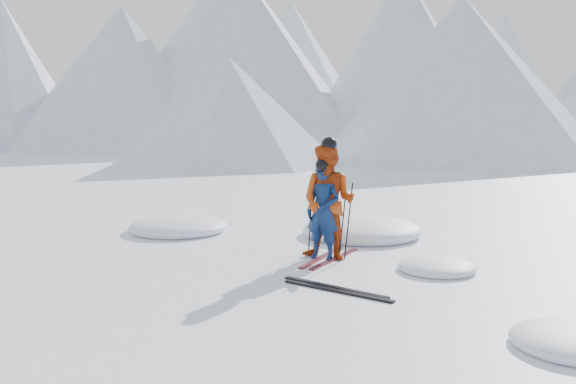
% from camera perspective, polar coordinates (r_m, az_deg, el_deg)
% --- Properties ---
extents(ground, '(160.00, 160.00, 0.00)m').
position_cam_1_polar(ground, '(9.36, 9.15, -7.65)').
color(ground, white).
rests_on(ground, ground).
extents(skier_blue, '(0.59, 0.40, 1.59)m').
position_cam_1_polar(skier_blue, '(10.13, 3.29, -1.88)').
color(skier_blue, '#0C204A').
rests_on(skier_blue, ground).
extents(skier_red, '(0.95, 0.75, 1.93)m').
position_cam_1_polar(skier_red, '(10.11, 3.82, -0.92)').
color(skier_red, '#B3390E').
rests_on(skier_red, ground).
extents(pole_blue_left, '(0.11, 0.08, 1.06)m').
position_cam_1_polar(pole_blue_left, '(10.42, 2.08, -3.10)').
color(pole_blue_left, black).
rests_on(pole_blue_left, ground).
extents(pole_blue_right, '(0.11, 0.07, 1.06)m').
position_cam_1_polar(pole_blue_right, '(10.30, 5.10, -3.23)').
color(pole_blue_right, black).
rests_on(pole_blue_right, ground).
extents(pole_red_left, '(0.13, 0.10, 1.28)m').
position_cam_1_polar(pole_red_left, '(10.50, 2.82, -2.40)').
color(pole_red_left, black).
rests_on(pole_red_left, ground).
extents(pole_red_right, '(0.13, 0.09, 1.28)m').
position_cam_1_polar(pole_red_right, '(10.18, 5.69, -2.72)').
color(pole_red_right, black).
rests_on(pole_red_right, ground).
extents(ski_worn_left, '(0.12, 1.70, 0.03)m').
position_cam_1_polar(ski_worn_left, '(10.32, 3.16, -6.12)').
color(ski_worn_left, black).
rests_on(ski_worn_left, ground).
extents(ski_worn_right, '(0.18, 1.70, 0.03)m').
position_cam_1_polar(ski_worn_right, '(10.23, 4.40, -6.24)').
color(ski_worn_right, black).
rests_on(ski_worn_right, ground).
extents(ski_loose_a, '(1.68, 0.45, 0.03)m').
position_cam_1_polar(ski_loose_a, '(8.55, 4.36, -8.88)').
color(ski_loose_a, black).
rests_on(ski_loose_a, ground).
extents(ski_loose_b, '(1.69, 0.39, 0.03)m').
position_cam_1_polar(ski_loose_b, '(8.38, 4.61, -9.21)').
color(ski_loose_b, black).
rests_on(ski_loose_b, ground).
extents(snow_lumps, '(9.21, 6.53, 0.52)m').
position_cam_1_polar(snow_lumps, '(11.74, 1.97, -4.60)').
color(snow_lumps, white).
rests_on(snow_lumps, ground).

